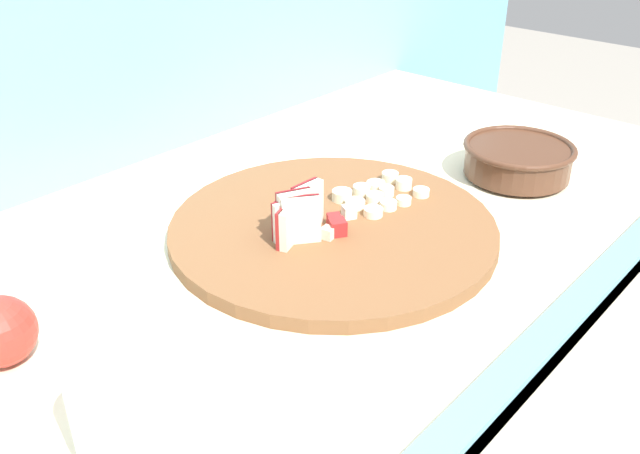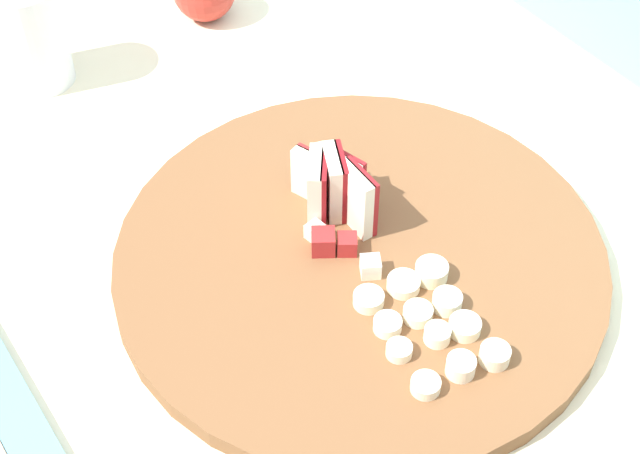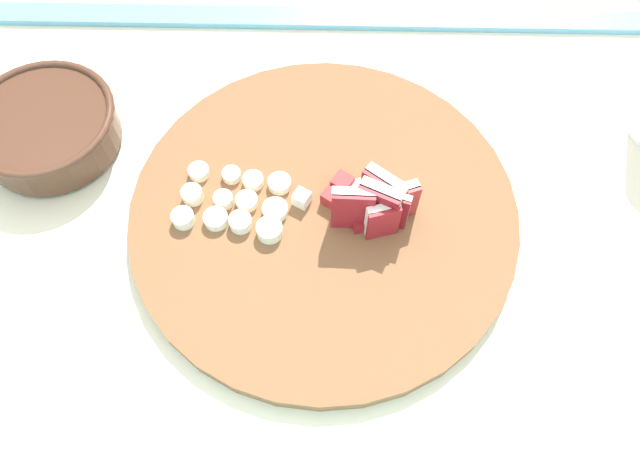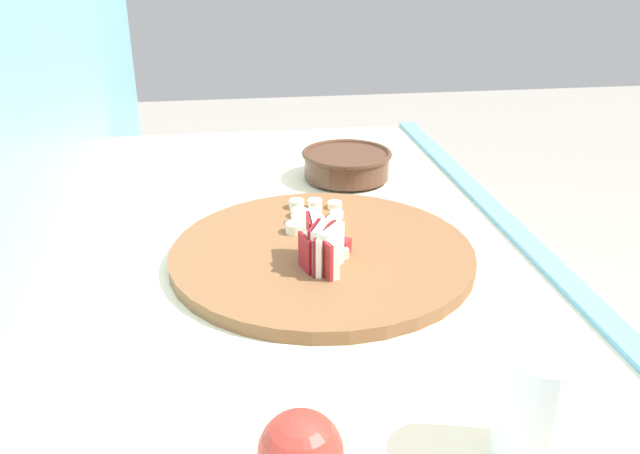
{
  "view_description": "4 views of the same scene",
  "coord_description": "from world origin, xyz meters",
  "px_view_note": "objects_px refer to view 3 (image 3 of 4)",
  "views": [
    {
      "loc": [
        -0.67,
        -0.57,
        1.37
      ],
      "look_at": [
        -0.09,
        -0.05,
        0.94
      ],
      "focal_mm": 38.39,
      "sensor_mm": 36.0,
      "label": 1
    },
    {
      "loc": [
        0.41,
        -0.39,
        1.57
      ],
      "look_at": [
        -0.05,
        -0.07,
        0.98
      ],
      "focal_mm": 53.65,
      "sensor_mm": 36.0,
      "label": 2
    },
    {
      "loc": [
        -0.05,
        0.31,
        1.52
      ],
      "look_at": [
        -0.04,
        -0.01,
        0.93
      ],
      "focal_mm": 33.33,
      "sensor_mm": 36.0,
      "label": 3
    },
    {
      "loc": [
        -0.89,
        0.09,
        1.34
      ],
      "look_at": [
        -0.07,
        -0.03,
        0.97
      ],
      "focal_mm": 36.12,
      "sensor_mm": 36.0,
      "label": 4
    }
  ],
  "objects_px": {
    "apple_dice_pile": "(336,195)",
    "banana_slice_rows": "(236,204)",
    "ceramic_bowl": "(46,127)",
    "cutting_board": "(323,212)",
    "apple_wedge_fan": "(379,205)"
  },
  "relations": [
    {
      "from": "apple_dice_pile",
      "to": "banana_slice_rows",
      "type": "height_order",
      "value": "apple_dice_pile"
    },
    {
      "from": "banana_slice_rows",
      "to": "ceramic_bowl",
      "type": "xyz_separation_m",
      "value": [
        0.24,
        -0.1,
        0.01
      ]
    },
    {
      "from": "banana_slice_rows",
      "to": "apple_dice_pile",
      "type": "bearing_deg",
      "value": -173.7
    },
    {
      "from": "cutting_board",
      "to": "apple_dice_pile",
      "type": "relative_size",
      "value": 5.14
    },
    {
      "from": "banana_slice_rows",
      "to": "apple_wedge_fan",
      "type": "bearing_deg",
      "value": 175.99
    },
    {
      "from": "apple_wedge_fan",
      "to": "banana_slice_rows",
      "type": "height_order",
      "value": "apple_wedge_fan"
    },
    {
      "from": "apple_dice_pile",
      "to": "ceramic_bowl",
      "type": "bearing_deg",
      "value": -13.73
    },
    {
      "from": "apple_wedge_fan",
      "to": "ceramic_bowl",
      "type": "bearing_deg",
      "value": -15.43
    },
    {
      "from": "ceramic_bowl",
      "to": "banana_slice_rows",
      "type": "bearing_deg",
      "value": 157.44
    },
    {
      "from": "apple_wedge_fan",
      "to": "ceramic_bowl",
      "type": "relative_size",
      "value": 0.55
    },
    {
      "from": "apple_wedge_fan",
      "to": "banana_slice_rows",
      "type": "xyz_separation_m",
      "value": [
        0.16,
        -0.01,
        -0.02
      ]
    },
    {
      "from": "apple_dice_pile",
      "to": "banana_slice_rows",
      "type": "relative_size",
      "value": 0.66
    },
    {
      "from": "apple_wedge_fan",
      "to": "apple_dice_pile",
      "type": "relative_size",
      "value": 1.12
    },
    {
      "from": "apple_wedge_fan",
      "to": "apple_dice_pile",
      "type": "height_order",
      "value": "apple_wedge_fan"
    },
    {
      "from": "cutting_board",
      "to": "banana_slice_rows",
      "type": "bearing_deg",
      "value": 0.08
    }
  ]
}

